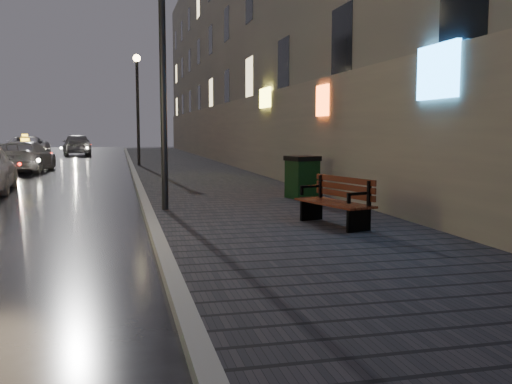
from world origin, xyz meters
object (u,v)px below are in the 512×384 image
(taxi_far, at_px, (25,148))
(taxi_mid, at_px, (26,156))
(lamp_near, at_px, (163,50))
(bench, at_px, (337,201))
(car_far, at_px, (77,144))
(lamp_far, at_px, (138,96))
(trash_bin, at_px, (302,177))

(taxi_far, bearing_deg, taxi_mid, -80.28)
(lamp_near, bearing_deg, taxi_mid, 108.42)
(lamp_near, bearing_deg, taxi_far, 104.29)
(bench, distance_m, car_far, 35.66)
(lamp_near, relative_size, taxi_far, 1.00)
(lamp_far, height_order, bench, lamp_far)
(trash_bin, bearing_deg, lamp_far, 88.36)
(car_far, bearing_deg, lamp_far, 96.91)
(car_far, bearing_deg, lamp_near, 90.21)
(lamp_far, height_order, taxi_far, lamp_far)
(taxi_far, bearing_deg, lamp_far, -55.41)
(trash_bin, height_order, car_far, car_far)
(bench, xyz_separation_m, trash_bin, (0.68, 4.06, 0.10))
(taxi_far, xyz_separation_m, car_far, (2.67, 6.18, 0.07))
(lamp_near, xyz_separation_m, bench, (2.80, -2.75, -2.91))
(lamp_near, distance_m, trash_bin, 4.66)
(taxi_far, bearing_deg, trash_bin, -66.56)
(trash_bin, distance_m, taxi_far, 26.77)
(taxi_mid, distance_m, car_far, 17.34)
(taxi_far, bearing_deg, bench, -70.65)
(lamp_near, bearing_deg, lamp_far, 90.00)
(trash_bin, relative_size, car_far, 0.22)
(lamp_far, relative_size, car_far, 1.12)
(lamp_near, xyz_separation_m, lamp_far, (0.00, 16.00, 0.00))
(lamp_far, xyz_separation_m, bench, (2.80, -18.75, -2.91))
(trash_bin, bearing_deg, taxi_far, 97.25)
(taxi_far, bearing_deg, car_far, 67.79)
(car_far, bearing_deg, taxi_far, 59.77)
(lamp_near, xyz_separation_m, trash_bin, (3.48, 1.30, -2.81))
(bench, bearing_deg, lamp_far, 83.62)
(lamp_near, distance_m, car_far, 32.62)
(lamp_far, bearing_deg, taxi_mid, -168.06)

